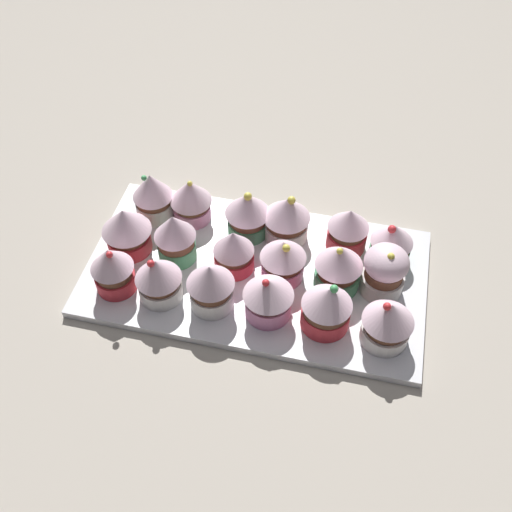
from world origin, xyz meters
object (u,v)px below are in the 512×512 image
at_px(baking_tray, 256,273).
at_px(cupcake_1, 348,229).
at_px(cupcake_3, 247,213).
at_px(cupcake_5, 153,195).
at_px(cupcake_12, 388,321).
at_px(cupcake_17, 112,268).
at_px(cupcake_2, 287,217).
at_px(cupcake_7, 338,268).
at_px(cupcake_9, 234,249).
at_px(cupcake_0, 392,242).
at_px(cupcake_14, 268,296).
at_px(cupcake_16, 158,278).
at_px(cupcake_6, 385,271).
at_px(cupcake_10, 176,235).
at_px(cupcake_11, 128,226).
at_px(cupcake_13, 327,306).
at_px(cupcake_8, 283,260).
at_px(cupcake_15, 211,285).
at_px(cupcake_4, 191,199).

distance_m(baking_tray, cupcake_1, 0.14).
xyz_separation_m(cupcake_3, cupcake_5, (0.14, -0.00, 0.00)).
height_order(cupcake_12, cupcake_17, cupcake_17).
xyz_separation_m(cupcake_3, cupcake_17, (0.15, 0.13, -0.00)).
relative_size(cupcake_2, cupcake_7, 0.97).
relative_size(cupcake_1, cupcake_9, 1.03).
relative_size(cupcake_0, cupcake_5, 0.86).
height_order(cupcake_14, cupcake_16, cupcake_16).
bearing_deg(cupcake_12, cupcake_6, -81.84).
height_order(cupcake_0, cupcake_6, cupcake_6).
xyz_separation_m(cupcake_9, cupcake_10, (0.08, -0.00, 0.01)).
bearing_deg(cupcake_3, cupcake_11, 21.97).
xyz_separation_m(cupcake_3, cupcake_7, (-0.14, 0.07, -0.00)).
bearing_deg(cupcake_3, cupcake_16, 57.84).
relative_size(cupcake_6, cupcake_14, 1.14).
bearing_deg(cupcake_6, cupcake_11, 0.26).
bearing_deg(cupcake_11, cupcake_16, 133.28).
height_order(cupcake_5, cupcake_11, cupcake_5).
bearing_deg(cupcake_14, cupcake_16, 1.67).
height_order(cupcake_3, cupcake_16, cupcake_3).
bearing_deg(cupcake_2, cupcake_1, 179.57).
xyz_separation_m(cupcake_10, cupcake_13, (-0.22, 0.07, -0.01)).
xyz_separation_m(cupcake_5, cupcake_14, (-0.20, 0.13, -0.01)).
height_order(cupcake_3, cupcake_6, same).
height_order(cupcake_8, cupcake_17, cupcake_17).
xyz_separation_m(baking_tray, cupcake_10, (0.11, -0.00, 0.05)).
relative_size(cupcake_2, cupcake_6, 0.96).
bearing_deg(cupcake_15, cupcake_10, -45.64).
bearing_deg(cupcake_6, cupcake_4, -14.17).
bearing_deg(cupcake_17, cupcake_3, -137.52).
height_order(cupcake_3, cupcake_4, cupcake_3).
xyz_separation_m(cupcake_1, cupcake_17, (0.29, 0.14, 0.00)).
height_order(cupcake_9, cupcake_14, cupcake_14).
bearing_deg(cupcake_11, cupcake_4, -133.03).
distance_m(cupcake_1, cupcake_8, 0.11).
height_order(cupcake_14, cupcake_15, cupcake_15).
bearing_deg(cupcake_8, cupcake_10, -2.16).
xyz_separation_m(cupcake_3, cupcake_15, (0.02, 0.13, 0.00)).
height_order(baking_tray, cupcake_7, cupcake_7).
bearing_deg(cupcake_4, cupcake_10, 91.35).
distance_m(cupcake_13, cupcake_15, 0.15).
xyz_separation_m(baking_tray, cupcake_15, (0.04, 0.07, 0.05)).
bearing_deg(cupcake_10, cupcake_4, -88.65).
bearing_deg(cupcake_14, cupcake_12, 177.73).
height_order(cupcake_10, cupcake_13, cupcake_10).
height_order(baking_tray, cupcake_14, cupcake_14).
relative_size(cupcake_8, cupcake_13, 0.95).
distance_m(cupcake_0, cupcake_4, 0.29).
bearing_deg(cupcake_4, cupcake_11, 46.97).
relative_size(cupcake_7, cupcake_11, 1.04).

